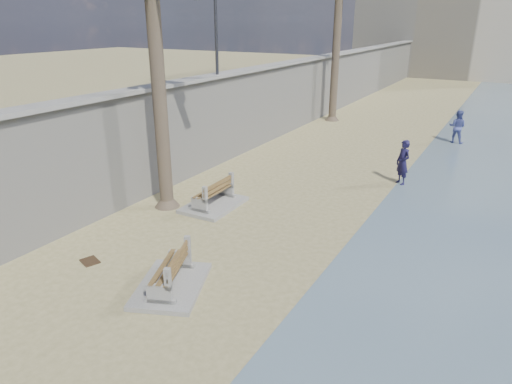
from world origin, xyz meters
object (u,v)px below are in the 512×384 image
at_px(bench_far, 213,195).
at_px(person_b, 457,125).
at_px(person_a, 403,159).
at_px(bench_near, 170,273).

distance_m(bench_far, person_b, 13.68).
relative_size(bench_far, person_a, 1.13).
bearing_deg(bench_far, person_b, 65.86).
height_order(person_a, person_b, person_a).
bearing_deg(person_b, bench_far, 71.21).
xyz_separation_m(bench_near, bench_far, (-1.87, 4.38, 0.01)).
distance_m(bench_far, person_a, 7.00).
distance_m(bench_near, person_a, 9.97).
relative_size(bench_near, bench_far, 1.13).
bearing_deg(person_a, person_b, 123.36).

